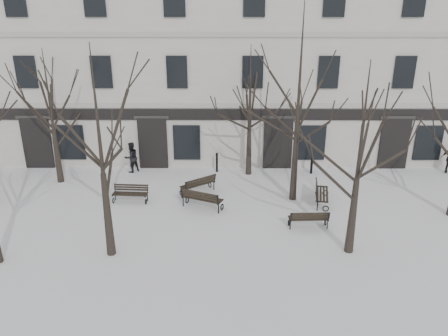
{
  "coord_description": "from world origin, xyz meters",
  "views": [
    {
      "loc": [
        0.6,
        -15.37,
        8.89
      ],
      "look_at": [
        0.51,
        3.0,
        1.86
      ],
      "focal_mm": 35.0,
      "sensor_mm": 36.0,
      "label": 1
    }
  ],
  "objects_px": {
    "tree_1": "(99,130)",
    "tree_2": "(362,139)",
    "bench_1": "(202,198)",
    "bench_4": "(198,184)",
    "bench_3": "(130,193)",
    "bench_2": "(309,218)",
    "bench_5": "(321,193)"
  },
  "relations": [
    {
      "from": "tree_1",
      "to": "bench_3",
      "type": "height_order",
      "value": "tree_1"
    },
    {
      "from": "tree_1",
      "to": "bench_3",
      "type": "xyz_separation_m",
      "value": [
        -0.2,
        4.58,
        -4.38
      ]
    },
    {
      "from": "bench_1",
      "to": "bench_2",
      "type": "relative_size",
      "value": 1.2
    },
    {
      "from": "tree_2",
      "to": "bench_3",
      "type": "height_order",
      "value": "tree_2"
    },
    {
      "from": "bench_4",
      "to": "bench_1",
      "type": "bearing_deg",
      "value": 61.04
    },
    {
      "from": "tree_2",
      "to": "bench_4",
      "type": "bearing_deg",
      "value": 138.38
    },
    {
      "from": "bench_3",
      "to": "bench_4",
      "type": "xyz_separation_m",
      "value": [
        3.15,
        0.99,
        0.04
      ]
    },
    {
      "from": "tree_2",
      "to": "bench_1",
      "type": "xyz_separation_m",
      "value": [
        -5.78,
        3.62,
        -3.94
      ]
    },
    {
      "from": "tree_2",
      "to": "bench_1",
      "type": "distance_m",
      "value": 7.87
    },
    {
      "from": "tree_1",
      "to": "tree_2",
      "type": "height_order",
      "value": "tree_1"
    },
    {
      "from": "tree_1",
      "to": "tree_2",
      "type": "bearing_deg",
      "value": 1.4
    },
    {
      "from": "bench_3",
      "to": "bench_5",
      "type": "distance_m",
      "value": 8.94
    },
    {
      "from": "bench_2",
      "to": "bench_3",
      "type": "bearing_deg",
      "value": -19.69
    },
    {
      "from": "tree_2",
      "to": "bench_5",
      "type": "distance_m",
      "value": 5.83
    },
    {
      "from": "tree_2",
      "to": "tree_1",
      "type": "bearing_deg",
      "value": -178.6
    },
    {
      "from": "tree_1",
      "to": "bench_3",
      "type": "distance_m",
      "value": 6.34
    },
    {
      "from": "bench_4",
      "to": "bench_5",
      "type": "bearing_deg",
      "value": 132.26
    },
    {
      "from": "tree_2",
      "to": "bench_3",
      "type": "bearing_deg",
      "value": 154.58
    },
    {
      "from": "bench_5",
      "to": "tree_2",
      "type": "bearing_deg",
      "value": -165.47
    },
    {
      "from": "bench_5",
      "to": "bench_4",
      "type": "bearing_deg",
      "value": 90.8
    },
    {
      "from": "bench_2",
      "to": "bench_4",
      "type": "bearing_deg",
      "value": -38.31
    },
    {
      "from": "bench_2",
      "to": "bench_4",
      "type": "distance_m",
      "value": 5.96
    },
    {
      "from": "bench_1",
      "to": "bench_3",
      "type": "bearing_deg",
      "value": 11.88
    },
    {
      "from": "tree_1",
      "to": "bench_5",
      "type": "xyz_separation_m",
      "value": [
        8.74,
        4.49,
        -4.32
      ]
    },
    {
      "from": "tree_1",
      "to": "bench_4",
      "type": "xyz_separation_m",
      "value": [
        2.95,
        5.57,
        -4.33
      ]
    },
    {
      "from": "tree_1",
      "to": "bench_2",
      "type": "distance_m",
      "value": 9.13
    },
    {
      "from": "bench_3",
      "to": "bench_5",
      "type": "xyz_separation_m",
      "value": [
        8.94,
        -0.09,
        0.06
      ]
    },
    {
      "from": "bench_2",
      "to": "bench_5",
      "type": "relative_size",
      "value": 0.86
    },
    {
      "from": "tree_1",
      "to": "bench_5",
      "type": "bearing_deg",
      "value": 27.19
    },
    {
      "from": "bench_2",
      "to": "bench_3",
      "type": "distance_m",
      "value": 8.35
    },
    {
      "from": "tree_1",
      "to": "bench_5",
      "type": "distance_m",
      "value": 10.73
    },
    {
      "from": "tree_2",
      "to": "bench_4",
      "type": "xyz_separation_m",
      "value": [
        -6.02,
        5.35,
        -3.97
      ]
    }
  ]
}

